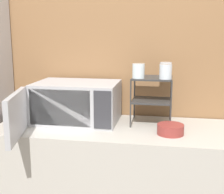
# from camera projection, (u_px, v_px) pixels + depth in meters

# --- Properties ---
(wall_back) EXTENTS (8.00, 0.06, 2.60)m
(wall_back) POSITION_uv_depth(u_px,v_px,m) (143.00, 66.00, 2.35)
(wall_back) COLOR olive
(wall_back) RESTS_ON ground_plane
(counter) EXTENTS (1.92, 0.63, 0.92)m
(counter) POSITION_uv_depth(u_px,v_px,m) (136.00, 191.00, 2.18)
(counter) COLOR #B7B2A8
(counter) RESTS_ON ground_plane
(microwave) EXTENTS (0.61, 0.84, 0.28)m
(microwave) POSITION_uv_depth(u_px,v_px,m) (74.00, 103.00, 2.19)
(microwave) COLOR #ADADB2
(microwave) RESTS_ON counter
(dish_rack) EXTENTS (0.27, 0.25, 0.33)m
(dish_rack) POSITION_uv_depth(u_px,v_px,m) (152.00, 90.00, 2.14)
(dish_rack) COLOR #333333
(dish_rack) RESTS_ON counter
(glass_front_left) EXTENTS (0.08, 0.08, 0.10)m
(glass_front_left) POSITION_uv_depth(u_px,v_px,m) (138.00, 71.00, 2.06)
(glass_front_left) COLOR silver
(glass_front_left) RESTS_ON dish_rack
(glass_back_right) EXTENTS (0.08, 0.08, 0.10)m
(glass_back_right) POSITION_uv_depth(u_px,v_px,m) (166.00, 69.00, 2.16)
(glass_back_right) COLOR silver
(glass_back_right) RESTS_ON dish_rack
(glass_front_right) EXTENTS (0.08, 0.08, 0.10)m
(glass_front_right) POSITION_uv_depth(u_px,v_px,m) (166.00, 72.00, 2.03)
(glass_front_right) COLOR silver
(glass_front_right) RESTS_ON dish_rack
(bowl) EXTENTS (0.17, 0.17, 0.06)m
(bowl) POSITION_uv_depth(u_px,v_px,m) (170.00, 129.00, 1.95)
(bowl) COLOR maroon
(bowl) RESTS_ON counter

